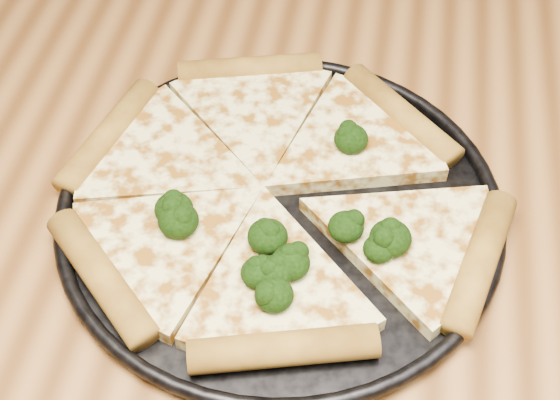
# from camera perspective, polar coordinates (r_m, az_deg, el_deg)

# --- Properties ---
(dining_table) EXTENTS (1.20, 0.90, 0.75)m
(dining_table) POSITION_cam_1_polar(r_m,az_deg,el_deg) (0.68, 8.86, -7.87)
(dining_table) COLOR #9A642F
(dining_table) RESTS_ON ground
(pizza_pan) EXTENTS (0.34, 0.34, 0.02)m
(pizza_pan) POSITION_cam_1_polar(r_m,az_deg,el_deg) (0.61, 0.00, -0.51)
(pizza_pan) COLOR black
(pizza_pan) RESTS_ON dining_table
(pizza) EXTENTS (0.35, 0.33, 0.02)m
(pizza) POSITION_cam_1_polar(r_m,az_deg,el_deg) (0.61, -0.72, 0.69)
(pizza) COLOR #FFF29C
(pizza) RESTS_ON pizza_pan
(broccoli_florets) EXTENTS (0.19, 0.18, 0.02)m
(broccoli_florets) POSITION_cam_1_polar(r_m,az_deg,el_deg) (0.57, 0.26, -2.46)
(broccoli_florets) COLOR black
(broccoli_florets) RESTS_ON pizza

